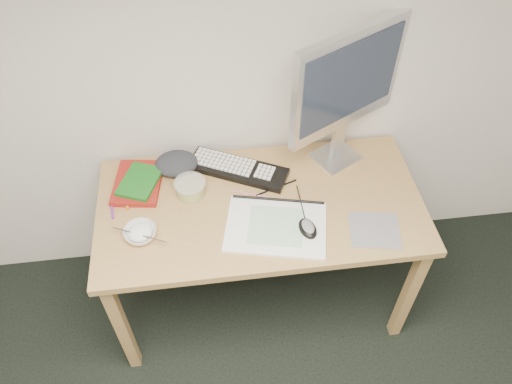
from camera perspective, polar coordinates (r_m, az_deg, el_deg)
desk at (r=2.21m, az=0.51°, el=-2.69°), size 1.40×0.70×0.75m
mousepad at (r=2.11m, az=13.40°, el=-4.24°), size 0.23×0.22×0.00m
sketchpad at (r=2.06m, az=2.29°, el=-3.98°), size 0.47×0.38×0.01m
keyboard at (r=2.27m, az=-2.07°, el=2.61°), size 0.47×0.33×0.03m
monitor at (r=2.11m, az=10.38°, el=12.00°), size 0.51×0.31×0.66m
mouse at (r=2.04m, az=5.95°, el=-3.96°), size 0.09×0.12×0.04m
rice_bowl at (r=2.07m, az=-13.07°, el=-4.64°), size 0.17×0.17×0.04m
chopsticks at (r=2.04m, az=-13.18°, el=-4.78°), size 0.22×0.12×0.02m
fruit_tub at (r=2.18m, az=-7.52°, el=0.47°), size 0.14×0.14×0.07m
book_red at (r=2.27m, az=-13.35°, el=1.02°), size 0.24×0.29×0.03m
book_green at (r=2.24m, az=-13.14°, el=1.20°), size 0.21×0.24×0.02m
cloth_lump at (r=2.29m, az=-9.08°, el=3.22°), size 0.20×0.18×0.07m
pencil_pink at (r=2.18m, az=-0.87°, el=-0.21°), size 0.16×0.06×0.01m
pencil_tan at (r=2.15m, az=-0.06°, el=-1.12°), size 0.12×0.15×0.01m
pencil_black at (r=2.20m, az=2.34°, el=0.50°), size 0.19×0.08×0.01m
marker_blue at (r=2.25m, az=-13.99°, el=-0.04°), size 0.05×0.13×0.01m
marker_orange at (r=2.23m, az=-14.53°, el=-0.53°), size 0.02×0.15×0.01m
marker_purple at (r=2.21m, az=-16.15°, el=-1.77°), size 0.03×0.12×0.01m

